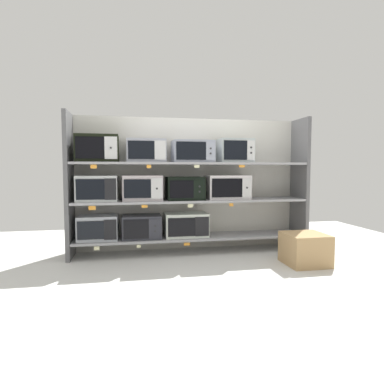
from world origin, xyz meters
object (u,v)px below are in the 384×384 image
microwave_0 (98,228)px  microwave_6 (228,187)px  microwave_4 (142,188)px  microwave_9 (193,152)px  microwave_5 (185,188)px  microwave_7 (97,148)px  microwave_10 (235,151)px  microwave_8 (146,151)px  microwave_1 (142,227)px  microwave_3 (97,188)px  shipping_carton (305,249)px  microwave_2 (186,225)px

microwave_0 → microwave_6: 1.79m
microwave_4 → microwave_9: size_ratio=0.95×
microwave_5 → microwave_7: size_ratio=0.94×
microwave_10 → microwave_8: bearing=180.0°
microwave_1 → microwave_3: (-0.55, 0.00, 0.51)m
microwave_8 → microwave_9: 0.61m
microwave_8 → shipping_carton: size_ratio=1.07×
microwave_10 → shipping_carton: size_ratio=0.97×
microwave_3 → microwave_4: same height
microwave_0 → microwave_8: (0.62, -0.00, 0.98)m
microwave_1 → microwave_9: 1.19m
microwave_2 → microwave_3: bearing=-180.0°
microwave_5 → microwave_3: bearing=-180.0°
shipping_carton → microwave_5: bearing=148.0°
microwave_5 → microwave_9: (0.10, -0.00, 0.49)m
microwave_1 → microwave_5: (0.57, 0.00, 0.50)m
microwave_1 → microwave_9: microwave_9 is taller
microwave_6 → microwave_7: size_ratio=1.10×
microwave_5 → microwave_2: bearing=-0.2°
microwave_4 → shipping_carton: microwave_4 is taller
microwave_3 → microwave_7: 0.50m
microwave_10 → microwave_9: bearing=-180.0°
microwave_7 → microwave_8: (0.60, 0.00, -0.02)m
microwave_0 → shipping_carton: bearing=-18.5°
microwave_7 → microwave_8: 0.60m
microwave_6 → microwave_9: (-0.49, -0.00, 0.48)m
microwave_2 → microwave_3: (-1.14, -0.00, 0.50)m
microwave_3 → microwave_5: 1.12m
microwave_5 → microwave_7: 1.22m
microwave_6 → microwave_9: size_ratio=1.08×
microwave_1 → microwave_8: (0.07, 0.00, 0.99)m
microwave_6 → microwave_10: 0.50m
microwave_8 → microwave_10: (1.20, -0.00, 0.01)m
microwave_6 → microwave_8: 1.20m
shipping_carton → microwave_4: bearing=156.4°
microwave_0 → microwave_9: (1.23, -0.00, 0.98)m
microwave_1 → microwave_7: 1.14m
microwave_1 → microwave_5: size_ratio=1.03×
microwave_6 → microwave_9: microwave_9 is taller
microwave_5 → microwave_10: bearing=-0.0°
microwave_1 → microwave_5: microwave_5 is taller
microwave_0 → microwave_2: 1.14m
microwave_8 → microwave_9: microwave_8 is taller
microwave_0 → microwave_10: size_ratio=1.11×
microwave_8 → microwave_3: bearing=-180.0°
microwave_3 → microwave_8: microwave_8 is taller
microwave_5 → microwave_6: 0.59m
microwave_1 → microwave_0: bearing=180.0°
microwave_10 → microwave_3: bearing=180.0°
microwave_0 → microwave_7: bearing=-1.1°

